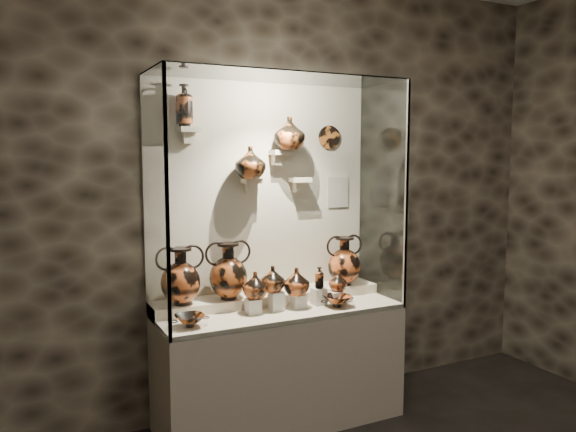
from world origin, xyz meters
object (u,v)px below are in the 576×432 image
at_px(kylix_right, 337,300).
at_px(ovoid_vase_b, 289,133).
at_px(jug_b, 273,279).
at_px(ovoid_vase_a, 250,163).
at_px(jug_e, 338,281).
at_px(lekythos_tall, 184,103).
at_px(lekythos_small, 319,276).
at_px(amphora_right, 344,261).
at_px(jug_c, 296,281).
at_px(kylix_left, 190,319).
at_px(jug_a, 255,285).
at_px(amphora_left, 181,276).
at_px(amphora_mid, 228,271).

distance_m(kylix_right, ovoid_vase_b, 1.22).
bearing_deg(jug_b, ovoid_vase_a, 105.53).
distance_m(jug_e, kylix_right, 0.17).
distance_m(kylix_right, lekythos_tall, 1.69).
bearing_deg(lekythos_small, amphora_right, 27.67).
bearing_deg(jug_c, kylix_left, 174.37).
height_order(jug_a, jug_e, jug_a).
xyz_separation_m(kylix_right, ovoid_vase_b, (-0.21, 0.33, 1.15)).
bearing_deg(jug_c, ovoid_vase_b, 63.08).
bearing_deg(ovoid_vase_a, jug_e, -37.74).
distance_m(amphora_right, jug_e, 0.26).
bearing_deg(ovoid_vase_a, jug_b, -89.91).
bearing_deg(amphora_left, jug_e, -17.42).
bearing_deg(jug_c, kylix_right, -32.56).
height_order(amphora_right, ovoid_vase_b, ovoid_vase_b).
xyz_separation_m(amphora_right, jug_e, (-0.16, -0.18, -0.10)).
height_order(amphora_left, jug_a, amphora_left).
xyz_separation_m(kylix_left, kylix_right, (1.05, -0.01, 0.00)).
bearing_deg(ovoid_vase_b, jug_a, -146.22).
xyz_separation_m(amphora_mid, kylix_right, (0.70, -0.28, -0.22)).
bearing_deg(jug_a, lekythos_tall, 165.85).
xyz_separation_m(amphora_right, lekythos_tall, (-1.19, 0.08, 1.14)).
xyz_separation_m(amphora_mid, jug_c, (0.43, -0.19, -0.08)).
relative_size(lekythos_tall, ovoid_vase_b, 1.33).
xyz_separation_m(amphora_right, ovoid_vase_b, (-0.45, 0.04, 0.95)).
relative_size(amphora_left, amphora_right, 1.03).
bearing_deg(amphora_right, jug_c, -156.44).
distance_m(amphora_left, kylix_left, 0.35).
height_order(amphora_mid, jug_c, amphora_mid).
distance_m(amphora_left, amphora_mid, 0.33).
xyz_separation_m(amphora_mid, jug_e, (0.77, -0.17, -0.12)).
distance_m(amphora_left, jug_c, 0.78).
bearing_deg(ovoid_vase_a, kylix_left, -166.10).
xyz_separation_m(jug_a, jug_b, (0.13, 0.01, 0.03)).
height_order(amphora_mid, jug_a, amphora_mid).
bearing_deg(amphora_mid, jug_b, -30.10).
distance_m(amphora_mid, kylix_right, 0.78).
bearing_deg(jug_e, lekythos_small, -151.70).
xyz_separation_m(jug_a, jug_e, (0.65, 0.00, -0.04)).
height_order(amphora_left, jug_c, amphora_left).
relative_size(jug_a, ovoid_vase_a, 0.80).
relative_size(amphora_mid, amphora_right, 1.06).
bearing_deg(jug_e, ovoid_vase_a, 178.39).
xyz_separation_m(amphora_mid, jug_a, (0.12, -0.17, -0.08)).
distance_m(jug_a, kylix_right, 0.60).
bearing_deg(jug_c, jug_e, -9.86).
relative_size(jug_e, ovoid_vase_a, 0.63).
bearing_deg(jug_e, amphora_right, 66.94).
bearing_deg(jug_a, amphora_right, 32.73).
xyz_separation_m(kylix_right, ovoid_vase_a, (-0.51, 0.33, 0.95)).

